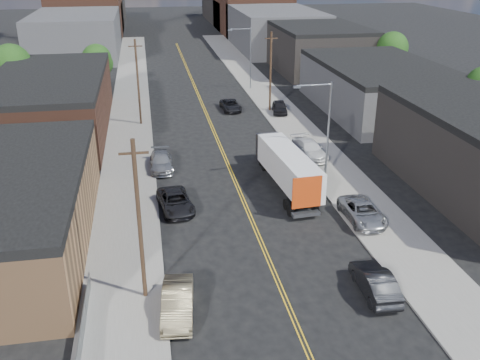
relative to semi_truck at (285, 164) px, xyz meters
name	(u,v)px	position (x,y,z in m)	size (l,w,h in m)	color
ground	(197,92)	(-4.10, 35.30, -2.03)	(260.00, 260.00, 0.00)	black
centerline	(210,121)	(-4.10, 20.30, -2.02)	(0.32, 120.00, 0.01)	gold
sidewalk_left	(130,125)	(-13.60, 20.30, -1.95)	(5.00, 140.00, 0.15)	slate
sidewalk_right	(285,117)	(5.40, 20.30, -1.95)	(5.00, 140.00, 0.15)	slate
warehouse_brown	(51,104)	(-22.10, 19.30, 1.27)	(12.00, 26.00, 6.60)	#45271B
industrial_right_b	(379,87)	(17.90, 21.30, 1.02)	(14.00, 24.00, 6.10)	#333335
industrial_right_c	(317,48)	(17.90, 47.30, 1.77)	(14.00, 22.00, 7.60)	black
skyline_left_a	(77,34)	(-24.10, 70.30, 1.97)	(16.00, 30.00, 8.00)	#333335
skyline_right_a	(274,29)	(15.90, 70.30, 1.97)	(16.00, 30.00, 8.00)	#333335
skyline_left_b	(87,15)	(-24.10, 95.30, 2.97)	(16.00, 26.00, 10.00)	#45271B
skyline_right_b	(251,11)	(15.90, 95.30, 2.97)	(16.00, 26.00, 10.00)	#45271B
skyline_left_c	(94,12)	(-24.10, 115.30, 1.47)	(16.00, 40.00, 7.00)	black
skyline_right_c	(238,10)	(15.90, 115.30, 1.47)	(16.00, 40.00, 7.00)	black
streetlight_near	(324,124)	(3.49, 0.30, 3.30)	(3.39, 0.25, 9.00)	gray
streetlight_far	(248,53)	(3.49, 35.30, 3.30)	(3.39, 0.25, 9.00)	gray
utility_pole_left_near	(139,221)	(-12.30, -14.70, 3.11)	(1.60, 0.26, 10.00)	black
utility_pole_left_far	(138,82)	(-12.30, 20.30, 3.11)	(1.60, 0.26, 10.00)	black
utility_pole_right	(271,71)	(4.10, 23.30, 3.11)	(1.60, 0.26, 10.00)	black
tree_left_mid	(12,67)	(-28.05, 30.30, 3.45)	(5.10, 5.04, 8.37)	black
tree_left_far	(97,61)	(-18.05, 37.30, 2.54)	(4.35, 4.20, 6.97)	black
tree_right_far	(393,50)	(25.95, 35.30, 3.15)	(4.85, 4.76, 7.91)	black
semi_truck	(285,164)	(0.00, 0.00, 0.00)	(3.15, 13.79, 3.56)	silver
car_left_b	(177,303)	(-10.50, -16.70, -1.22)	(1.71, 4.92, 1.62)	#796D4F
car_left_c	(175,201)	(-9.74, -3.22, -1.30)	(2.41, 5.23, 1.45)	black
car_left_d	(161,162)	(-10.50, 5.71, -1.28)	(2.08, 5.13, 1.49)	gray
car_right_oncoming	(375,282)	(1.32, -16.70, -1.23)	(1.69, 4.85, 1.60)	black
car_right_lot_a	(362,212)	(4.10, -7.84, -1.15)	(2.43, 5.27, 1.46)	#9A9C9F
car_right_lot_b	(309,149)	(4.10, 6.05, -1.07)	(2.27, 5.59, 1.62)	silver
car_right_lot_c	(280,107)	(5.03, 21.85, -1.13)	(1.77, 4.40, 1.50)	black
car_ahead_truck	(231,105)	(-0.82, 24.58, -1.36)	(2.21, 4.80, 1.33)	black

